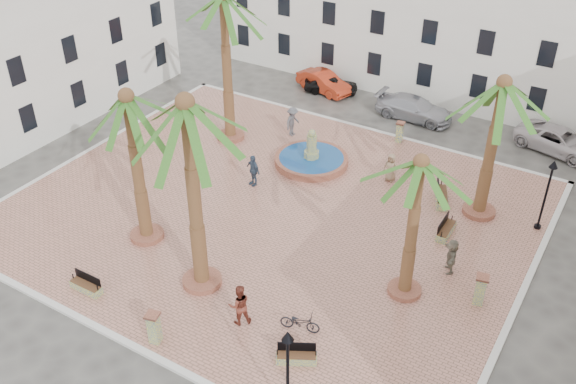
% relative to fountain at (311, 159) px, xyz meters
% --- Properties ---
extents(ground, '(120.00, 120.00, 0.00)m').
position_rel_fountain_xyz_m(ground, '(0.57, -5.24, -0.45)').
color(ground, '#56544F').
rests_on(ground, ground).
extents(plaza, '(26.00, 22.00, 0.15)m').
position_rel_fountain_xyz_m(plaza, '(0.57, -5.24, -0.38)').
color(plaza, tan).
rests_on(plaza, ground).
extents(kerb_n, '(26.30, 0.30, 0.16)m').
position_rel_fountain_xyz_m(kerb_n, '(0.57, 5.76, -0.37)').
color(kerb_n, silver).
rests_on(kerb_n, ground).
extents(kerb_s, '(26.30, 0.30, 0.16)m').
position_rel_fountain_xyz_m(kerb_s, '(0.57, -16.24, -0.37)').
color(kerb_s, silver).
rests_on(kerb_s, ground).
extents(kerb_e, '(0.30, 22.30, 0.16)m').
position_rel_fountain_xyz_m(kerb_e, '(13.57, -5.24, -0.37)').
color(kerb_e, silver).
rests_on(kerb_e, ground).
extents(kerb_w, '(0.30, 22.30, 0.16)m').
position_rel_fountain_xyz_m(kerb_w, '(-12.43, -5.24, -0.37)').
color(kerb_w, silver).
rests_on(kerb_w, ground).
extents(building_north, '(30.40, 7.40, 9.50)m').
position_rel_fountain_xyz_m(building_north, '(0.57, 14.76, 4.31)').
color(building_north, white).
rests_on(building_north, ground).
extents(building_west, '(6.40, 24.40, 10.00)m').
position_rel_fountain_xyz_m(building_west, '(-18.42, -5.24, 4.56)').
color(building_west, white).
rests_on(building_west, ground).
extents(fountain, '(4.33, 4.33, 2.24)m').
position_rel_fountain_xyz_m(fountain, '(0.00, 0.00, 0.00)').
color(fountain, '#A45B44').
rests_on(fountain, plaza).
extents(palm_nw, '(5.62, 5.62, 9.35)m').
position_rel_fountain_xyz_m(palm_nw, '(-5.93, 0.12, 7.70)').
color(palm_nw, '#A45B44').
rests_on(palm_nw, plaza).
extents(palm_sw, '(5.41, 5.41, 8.03)m').
position_rel_fountain_xyz_m(palm_sw, '(-3.46, -10.46, 6.46)').
color(palm_sw, '#A45B44').
rests_on(palm_sw, plaza).
extents(palm_s, '(5.79, 5.79, 9.39)m').
position_rel_fountain_xyz_m(palm_s, '(1.00, -11.77, 7.70)').
color(palm_s, '#A45B44').
rests_on(palm_s, plaza).
extents(palm_e, '(4.91, 4.91, 7.07)m').
position_rel_fountain_xyz_m(palm_e, '(9.05, -7.56, 5.63)').
color(palm_e, '#A45B44').
rests_on(palm_e, plaza).
extents(palm_ne, '(5.53, 5.53, 7.76)m').
position_rel_fountain_xyz_m(palm_ne, '(10.01, 0.16, 6.19)').
color(palm_ne, '#A45B44').
rests_on(palm_ne, plaza).
extents(bench_s, '(1.60, 0.50, 0.84)m').
position_rel_fountain_xyz_m(bench_s, '(-3.10, -14.85, -0.07)').
color(bench_s, '#909B64').
rests_on(bench_s, plaza).
extents(bench_se, '(1.64, 1.20, 0.84)m').
position_rel_fountain_xyz_m(bench_se, '(7.00, -13.53, -0.07)').
color(bench_se, '#909B64').
rests_on(bench_se, plaza).
extents(bench_e, '(0.55, 1.71, 0.90)m').
position_rel_fountain_xyz_m(bench_e, '(9.17, -2.56, -0.05)').
color(bench_e, '#909B64').
rests_on(bench_e, plaza).
extents(bench_ne, '(1.31, 2.05, 1.04)m').
position_rel_fountain_xyz_m(bench_ne, '(7.93, 0.15, -0.01)').
color(bench_ne, '#909B64').
rests_on(bench_ne, plaza).
extents(lamppost_s, '(0.43, 0.43, 3.95)m').
position_rel_fountain_xyz_m(lamppost_s, '(7.88, -15.64, 2.37)').
color(lamppost_s, black).
rests_on(lamppost_s, plaza).
extents(lamppost_e, '(0.43, 0.43, 3.97)m').
position_rel_fountain_xyz_m(lamppost_e, '(12.97, 0.40, 2.38)').
color(lamppost_e, black).
rests_on(lamppost_e, plaza).
extents(bollard_se, '(0.65, 0.65, 1.49)m').
position_rel_fountain_xyz_m(bollard_se, '(1.58, -15.58, 0.47)').
color(bollard_se, '#909B64').
rests_on(bollard_se, plaza).
extents(bollard_n, '(0.53, 0.53, 1.33)m').
position_rel_fountain_xyz_m(bollard_n, '(3.37, 5.16, 0.39)').
color(bollard_n, '#909B64').
rests_on(bollard_n, plaza).
extents(bollard_e, '(0.64, 0.64, 1.51)m').
position_rel_fountain_xyz_m(bollard_e, '(12.07, -6.58, 0.48)').
color(bollard_e, '#909B64').
rests_on(bollard_e, plaza).
extents(bicycle_a, '(1.79, 1.01, 0.89)m').
position_rel_fountain_xyz_m(bicycle_a, '(6.26, -12.00, 0.14)').
color(bicycle_a, black).
rests_on(bicycle_a, plaza).
extents(cyclist_b, '(1.18, 1.18, 1.94)m').
position_rel_fountain_xyz_m(cyclist_b, '(3.88, -12.90, 0.66)').
color(cyclist_b, maroon).
rests_on(cyclist_b, plaza).
extents(pedestrian_fountain_a, '(0.83, 0.55, 1.67)m').
position_rel_fountain_xyz_m(pedestrian_fountain_a, '(4.71, 0.68, 0.53)').
color(pedestrian_fountain_a, '#8E7356').
rests_on(pedestrian_fountain_a, plaza).
extents(pedestrian_fountain_b, '(1.18, 0.79, 1.86)m').
position_rel_fountain_xyz_m(pedestrian_fountain_b, '(-1.64, -3.69, 0.63)').
color(pedestrian_fountain_b, '#394C62').
rests_on(pedestrian_fountain_b, plaza).
extents(pedestrian_north, '(0.77, 1.27, 1.91)m').
position_rel_fountain_xyz_m(pedestrian_north, '(-2.76, 2.45, 0.65)').
color(pedestrian_north, '#545359').
rests_on(pedestrian_north, plaza).
extents(pedestrian_east, '(1.11, 1.70, 1.75)m').
position_rel_fountain_xyz_m(pedestrian_east, '(10.27, -5.15, 0.57)').
color(pedestrian_east, '#716957').
rests_on(pedestrian_east, plaza).
extents(car_black, '(4.11, 2.73, 1.30)m').
position_rel_fountain_xyz_m(car_black, '(-3.87, 9.72, 0.20)').
color(car_black, black).
rests_on(car_black, ground).
extents(car_red, '(4.63, 2.70, 1.44)m').
position_rel_fountain_xyz_m(car_red, '(-4.43, 9.61, 0.27)').
color(car_red, red).
rests_on(car_red, ground).
extents(car_silver, '(5.21, 2.18, 1.50)m').
position_rel_fountain_xyz_m(car_silver, '(2.81, 8.90, 0.30)').
color(car_silver, '#AEAFB7').
rests_on(car_silver, ground).
extents(car_white, '(5.74, 3.67, 1.47)m').
position_rel_fountain_xyz_m(car_white, '(12.08, 9.32, 0.28)').
color(car_white, silver).
rests_on(car_white, ground).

